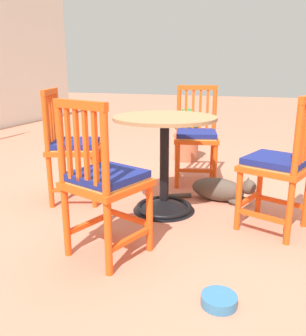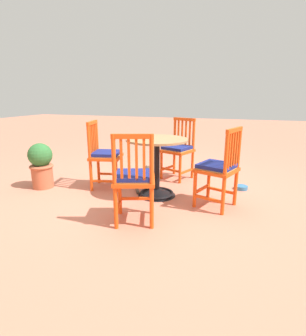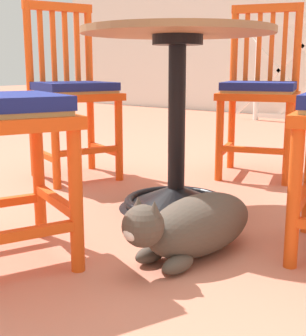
% 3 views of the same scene
% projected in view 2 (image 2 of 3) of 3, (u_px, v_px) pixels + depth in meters
% --- Properties ---
extents(ground_plane, '(24.00, 24.00, 0.00)m').
position_uv_depth(ground_plane, '(156.00, 192.00, 3.56)').
color(ground_plane, '#C6755B').
extents(cafe_table, '(0.76, 0.76, 0.73)m').
position_uv_depth(cafe_table, '(157.00, 174.00, 3.37)').
color(cafe_table, black).
rests_on(cafe_table, ground_plane).
extents(orange_chair_at_corner, '(0.52, 0.52, 0.91)m').
position_uv_depth(orange_chair_at_corner, '(178.00, 150.00, 4.05)').
color(orange_chair_at_corner, '#E04C14').
rests_on(orange_chair_at_corner, ground_plane).
extents(orange_chair_near_fence, '(0.48, 0.48, 0.91)m').
position_uv_depth(orange_chair_near_fence, '(105.00, 156.00, 3.64)').
color(orange_chair_near_fence, '#E04C14').
rests_on(orange_chair_near_fence, ground_plane).
extents(orange_chair_facing_out, '(0.51, 0.51, 0.91)m').
position_uv_depth(orange_chair_facing_out, '(134.00, 179.00, 2.62)').
color(orange_chair_facing_out, '#E04C14').
rests_on(orange_chair_facing_out, ground_plane).
extents(orange_chair_by_planter, '(0.51, 0.51, 0.91)m').
position_uv_depth(orange_chair_by_planter, '(218.00, 169.00, 2.98)').
color(orange_chair_by_planter, '#E04C14').
rests_on(orange_chair_by_planter, ground_plane).
extents(tabby_cat, '(0.26, 0.74, 0.23)m').
position_uv_depth(tabby_cat, '(142.00, 177.00, 3.89)').
color(tabby_cat, '#4C4238').
rests_on(tabby_cat, ground_plane).
extents(terracotta_planter, '(0.32, 0.32, 0.62)m').
position_uv_depth(terracotta_planter, '(41.00, 164.00, 3.66)').
color(terracotta_planter, '#B25B3D').
rests_on(terracotta_planter, ground_plane).
extents(pet_water_bowl, '(0.17, 0.17, 0.05)m').
position_uv_depth(pet_water_bowl, '(241.00, 187.00, 3.66)').
color(pet_water_bowl, teal).
rests_on(pet_water_bowl, ground_plane).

